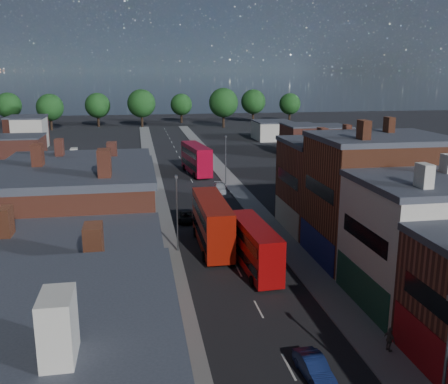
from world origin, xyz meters
name	(u,v)px	position (x,y,z in m)	size (l,w,h in m)	color
pavement_west	(157,203)	(-6.50, 50.00, 0.06)	(3.00, 200.00, 0.12)	gray
pavement_east	(246,199)	(6.50, 50.00, 0.06)	(3.00, 200.00, 0.12)	gray
terrace_west	(21,383)	(-14.00, 0.00, 5.94)	(12.00, 80.00, 11.89)	brown
lamp_post_1	(446,364)	(5.20, 0.00, 4.70)	(0.25, 0.70, 8.12)	slate
lamp_post_2	(177,208)	(-5.20, 30.00, 4.70)	(0.25, 0.70, 8.12)	slate
lamp_post_3	(226,157)	(5.20, 60.00, 4.70)	(0.25, 0.70, 8.12)	slate
bus_0	(212,222)	(-1.50, 30.62, 2.84)	(3.11, 12.17, 5.25)	#A51809
bus_1	(255,246)	(1.50, 23.78, 2.44)	(3.05, 10.58, 4.52)	#AD090A
bus_2	(196,158)	(1.50, 69.70, 2.87)	(4.34, 12.58, 5.32)	maroon
car_1	(314,368)	(1.20, 6.68, 0.66)	(1.39, 3.98, 1.31)	navy
car_2	(186,217)	(-3.33, 40.49, 0.59)	(1.95, 4.24, 1.18)	black
car_3	(220,188)	(3.37, 55.06, 0.67)	(1.87, 4.61, 1.34)	silver
ped_3	(390,339)	(7.09, 8.47, 0.97)	(0.99, 0.45, 1.70)	#5F5A51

